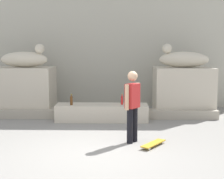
# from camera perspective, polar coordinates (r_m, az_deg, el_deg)

# --- Properties ---
(ground_plane) EXTENTS (40.00, 40.00, 0.00)m
(ground_plane) POSITION_cam_1_polar(r_m,az_deg,el_deg) (7.14, -3.05, -10.80)
(ground_plane) COLOR gray
(facade_wall) EXTENTS (10.73, 0.60, 6.55)m
(facade_wall) POSITION_cam_1_polar(r_m,az_deg,el_deg) (12.80, -1.12, 11.93)
(facade_wall) COLOR #B4B1A1
(facade_wall) RESTS_ON ground_plane
(pedestal_left) EXTENTS (1.89, 1.37, 1.55)m
(pedestal_left) POSITION_cam_1_polar(r_m,az_deg,el_deg) (11.58, -14.60, -0.15)
(pedestal_left) COLOR beige
(pedestal_left) RESTS_ON ground_plane
(pedestal_right) EXTENTS (1.89, 1.37, 1.55)m
(pedestal_right) POSITION_cam_1_polar(r_m,az_deg,el_deg) (11.34, 11.99, -0.23)
(pedestal_right) COLOR beige
(pedestal_right) RESTS_ON ground_plane
(statue_reclining_left) EXTENTS (1.65, 0.73, 0.78)m
(statue_reclining_left) POSITION_cam_1_polar(r_m,az_deg,el_deg) (11.49, -14.60, 5.10)
(statue_reclining_left) COLOR beige
(statue_reclining_left) RESTS_ON pedestal_left
(statue_reclining_right) EXTENTS (1.67, 0.82, 0.78)m
(statue_reclining_right) POSITION_cam_1_polar(r_m,az_deg,el_deg) (11.26, 11.94, 5.14)
(statue_reclining_right) COLOR beige
(statue_reclining_right) RESTS_ON pedestal_right
(ledge_block) EXTENTS (2.76, 0.75, 0.50)m
(ledge_block) POSITION_cam_1_polar(r_m,az_deg,el_deg) (10.14, -1.73, -3.95)
(ledge_block) COLOR beige
(ledge_block) RESTS_ON ground_plane
(skater) EXTENTS (0.37, 0.46, 1.67)m
(skater) POSITION_cam_1_polar(r_m,az_deg,el_deg) (7.73, 3.50, -2.38)
(skater) COLOR black
(skater) RESTS_ON ground_plane
(skateboard) EXTENTS (0.63, 0.77, 0.08)m
(skateboard) POSITION_cam_1_polar(r_m,az_deg,el_deg) (7.65, 7.06, -9.13)
(skateboard) COLOR gold
(skateboard) RESTS_ON ground_plane
(bottle_brown) EXTENTS (0.08, 0.08, 0.33)m
(bottle_brown) POSITION_cam_1_polar(r_m,az_deg,el_deg) (10.05, -6.94, -1.86)
(bottle_brown) COLOR #593314
(bottle_brown) RESTS_ON ledge_block
(bottle_red) EXTENTS (0.07, 0.07, 0.32)m
(bottle_red) POSITION_cam_1_polar(r_m,az_deg,el_deg) (10.06, 1.72, -1.82)
(bottle_red) COLOR red
(bottle_red) RESTS_ON ledge_block
(stair_step) EXTENTS (7.17, 0.50, 0.27)m
(stair_step) POSITION_cam_1_polar(r_m,az_deg,el_deg) (10.57, -1.61, -4.13)
(stair_step) COLOR #A9A08F
(stair_step) RESTS_ON ground_plane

